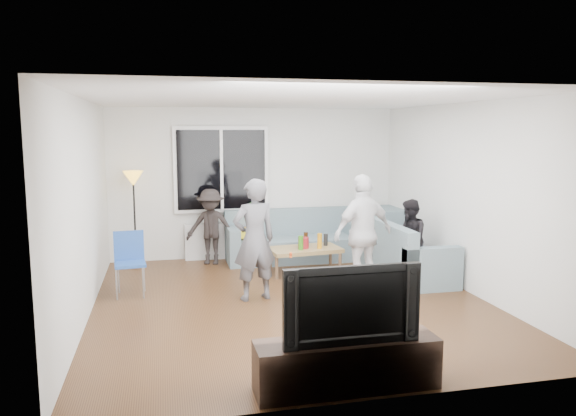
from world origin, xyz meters
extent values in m
cube|color=#56351C|center=(0.00, 0.00, -0.02)|extent=(5.00, 5.50, 0.04)
cube|color=white|center=(0.00, 0.00, 2.62)|extent=(5.00, 5.50, 0.04)
cube|color=silver|center=(0.00, 2.77, 1.30)|extent=(5.00, 0.04, 2.60)
cube|color=silver|center=(0.00, -2.77, 1.30)|extent=(5.00, 0.04, 2.60)
cube|color=silver|center=(-2.52, 0.00, 1.30)|extent=(0.04, 5.50, 2.60)
cube|color=silver|center=(2.52, 0.00, 1.30)|extent=(0.04, 5.50, 2.60)
cube|color=white|center=(-0.60, 2.69, 1.55)|extent=(1.62, 0.06, 1.47)
cube|color=black|center=(-0.60, 2.65, 1.55)|extent=(1.50, 0.02, 1.35)
cube|color=white|center=(-0.60, 2.64, 1.55)|extent=(0.05, 0.03, 1.35)
cube|color=silver|center=(-0.60, 2.65, 0.31)|extent=(1.30, 0.12, 0.62)
imported|color=#335E25|center=(-0.12, 2.62, 0.81)|extent=(0.22, 0.19, 0.38)
imported|color=silver|center=(-0.72, 2.62, 0.71)|extent=(0.20, 0.20, 0.18)
cube|color=slate|center=(2.32, 2.27, 0.42)|extent=(0.85, 0.85, 0.85)
cube|color=yellow|center=(-0.18, 2.25, 0.51)|extent=(0.42, 0.37, 0.14)
cube|color=maroon|center=(-0.20, 2.33, 0.51)|extent=(0.40, 0.35, 0.13)
cube|color=olive|center=(0.55, 1.38, 0.20)|extent=(1.15, 0.71, 0.40)
cylinder|color=maroon|center=(0.52, 1.36, 0.49)|extent=(0.17, 0.17, 0.17)
imported|color=#505055|center=(-0.44, 0.20, 0.80)|extent=(0.65, 0.50, 1.61)
imported|color=silver|center=(1.08, 0.26, 0.81)|extent=(1.03, 0.68, 1.63)
imported|color=black|center=(2.02, 0.77, 0.60)|extent=(0.57, 0.67, 1.19)
imported|color=black|center=(-0.83, 2.30, 0.63)|extent=(0.91, 0.68, 1.26)
cube|color=#2F1F17|center=(-0.08, -2.50, 0.22)|extent=(1.60, 0.40, 0.44)
imported|color=black|center=(-0.08, -2.50, 0.78)|extent=(1.18, 0.16, 0.68)
cylinder|color=black|center=(0.91, 1.47, 0.49)|extent=(0.07, 0.07, 0.19)
cylinder|color=#307A16|center=(0.45, 1.26, 0.51)|extent=(0.08, 0.08, 0.22)
cylinder|color=orange|center=(0.76, 1.29, 0.52)|extent=(0.07, 0.07, 0.24)
cylinder|color=black|center=(0.61, 1.55, 0.51)|extent=(0.07, 0.07, 0.21)
camera|label=1|loc=(-1.58, -6.81, 2.23)|focal=34.51mm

